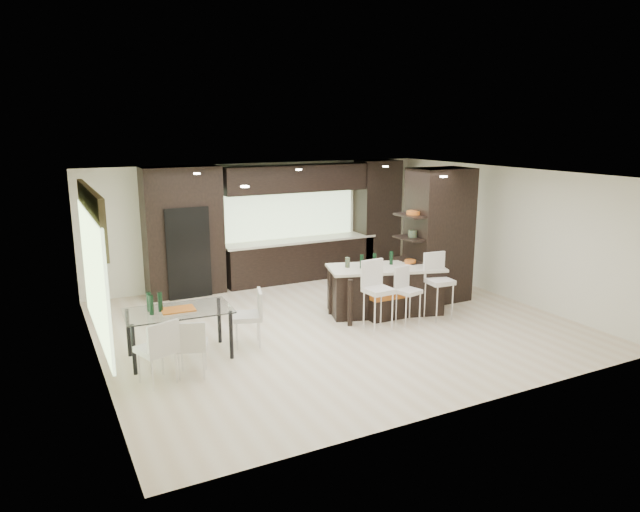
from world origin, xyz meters
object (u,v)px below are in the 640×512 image
stool_mid (408,301)px  stool_right (439,293)px  bench (397,302)px  floor_vase (347,285)px  stool_left (378,303)px  dining_table (180,334)px  chair_near (192,349)px  kitchen_island (385,289)px  chair_end (247,320)px  chair_far (157,354)px

stool_mid → stool_right: bearing=-16.2°
bench → floor_vase: size_ratio=1.19×
stool_left → dining_table: bearing=169.9°
dining_table → chair_near: 0.74m
stool_left → chair_near: size_ratio=1.25×
dining_table → kitchen_island: bearing=8.9°
stool_mid → dining_table: 4.06m
stool_right → chair_end: bearing=178.9°
bench → stool_left: bearing=-144.7°
chair_near → kitchen_island: bearing=35.8°
stool_left → bench: stool_left is taller
kitchen_island → stool_right: size_ratio=2.17×
stool_left → floor_vase: floor_vase is taller
floor_vase → chair_far: (-3.86, -1.45, -0.11)m
dining_table → chair_end: 1.11m
floor_vase → dining_table: bearing=-168.4°
chair_near → chair_end: (1.11, 0.74, 0.03)m
kitchen_island → chair_end: kitchen_island is taller
kitchen_island → stool_right: 1.03m
bench → dining_table: (-4.15, -0.15, 0.13)m
bench → floor_vase: bearing=146.4°
kitchen_island → stool_mid: size_ratio=2.57×
chair_end → stool_right: bearing=-79.1°
stool_mid → chair_near: (-4.04, -0.40, -0.02)m
kitchen_island → stool_mid: bearing=-73.2°
chair_end → bench: bearing=-70.3°
floor_vase → bench: bearing=-34.6°
chair_near → chair_end: 1.33m
kitchen_island → dining_table: bearing=-157.5°
kitchen_island → stool_left: (-0.66, -0.79, 0.05)m
bench → chair_far: chair_far is taller
kitchen_island → stool_left: stool_left is taller
bench → dining_table: size_ratio=0.82×
stool_right → chair_end: (-3.60, 0.38, -0.07)m
chair_near → bench: bearing=32.0°
kitchen_island → chair_near: size_ratio=2.71×
stool_mid → chair_end: (-2.94, 0.34, 0.01)m
kitchen_island → chair_far: kitchen_island is taller
kitchen_island → floor_vase: 0.74m
chair_far → stool_right: bearing=-14.4°
kitchen_island → chair_far: (-4.54, -1.17, -0.02)m
bench → stool_mid: bearing=-101.6°
bench → chair_far: size_ratio=1.50×
chair_far → stool_left: bearing=-12.9°
chair_end → stool_left: bearing=-82.6°
stool_left → stool_right: size_ratio=1.00×
stool_mid → stool_right: stool_right is taller
stool_left → floor_vase: (-0.01, 1.07, 0.05)m
chair_far → kitchen_island: bearing=-4.1°
bench → dining_table: dining_table is taller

